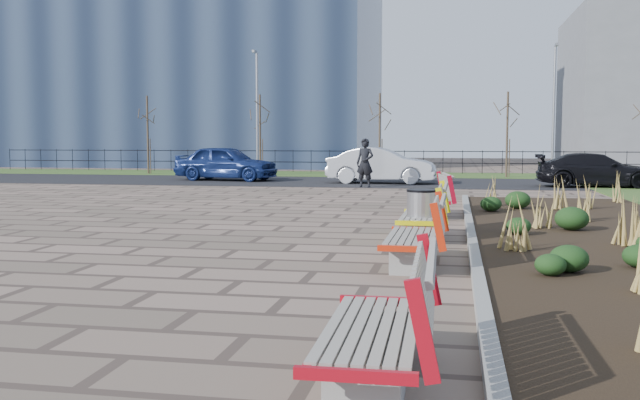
% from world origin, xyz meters
% --- Properties ---
extents(ground, '(120.00, 120.00, 0.00)m').
position_xyz_m(ground, '(0.00, 0.00, 0.00)').
color(ground, '#796253').
rests_on(ground, ground).
extents(planting_bed, '(4.50, 18.00, 0.10)m').
position_xyz_m(planting_bed, '(6.25, 5.00, 0.05)').
color(planting_bed, black).
rests_on(planting_bed, ground).
extents(planting_curb, '(0.16, 18.00, 0.15)m').
position_xyz_m(planting_curb, '(3.92, 5.00, 0.07)').
color(planting_curb, gray).
rests_on(planting_curb, ground).
extents(grass_verge_far, '(80.00, 5.00, 0.04)m').
position_xyz_m(grass_verge_far, '(0.00, 28.00, 0.02)').
color(grass_verge_far, '#33511E').
rests_on(grass_verge_far, ground).
extents(road, '(80.00, 7.00, 0.02)m').
position_xyz_m(road, '(0.00, 22.00, 0.01)').
color(road, black).
rests_on(road, ground).
extents(bench_a, '(0.93, 2.11, 1.00)m').
position_xyz_m(bench_a, '(3.00, -2.81, 0.50)').
color(bench_a, '#B60C1A').
rests_on(bench_a, ground).
extents(bench_b, '(0.92, 2.11, 1.00)m').
position_xyz_m(bench_b, '(3.00, 2.33, 0.50)').
color(bench_b, red).
rests_on(bench_b, ground).
extents(bench_c, '(0.92, 2.11, 1.00)m').
position_xyz_m(bench_c, '(3.00, 5.21, 0.50)').
color(bench_c, '#FFF90D').
rests_on(bench_c, ground).
extents(bench_d, '(1.18, 2.20, 1.00)m').
position_xyz_m(bench_d, '(3.00, 9.14, 0.50)').
color(bench_d, '#AC0B21').
rests_on(bench_d, ground).
extents(litter_bin, '(0.55, 0.55, 0.94)m').
position_xyz_m(litter_bin, '(3.03, 4.83, 0.47)').
color(litter_bin, '#B2B2B7').
rests_on(litter_bin, ground).
extents(pedestrian, '(0.78, 0.62, 1.87)m').
position_xyz_m(pedestrian, '(0.27, 18.68, 0.93)').
color(pedestrian, black).
rests_on(pedestrian, ground).
extents(car_blue, '(4.71, 2.38, 1.54)m').
position_xyz_m(car_blue, '(-6.29, 21.93, 0.79)').
color(car_blue, navy).
rests_on(car_blue, road).
extents(car_silver, '(4.48, 1.65, 1.47)m').
position_xyz_m(car_silver, '(0.64, 21.14, 0.75)').
color(car_silver, '#BABDC3').
rests_on(car_silver, road).
extents(car_black, '(4.53, 2.03, 1.29)m').
position_xyz_m(car_black, '(8.89, 20.32, 0.66)').
color(car_black, black).
rests_on(car_black, road).
extents(tree_a, '(1.40, 1.40, 4.00)m').
position_xyz_m(tree_a, '(-12.00, 26.50, 2.04)').
color(tree_a, '#4C3D2D').
rests_on(tree_a, grass_verge_far).
extents(tree_b, '(1.40, 1.40, 4.00)m').
position_xyz_m(tree_b, '(-6.00, 26.50, 2.04)').
color(tree_b, '#4C3D2D').
rests_on(tree_b, grass_verge_far).
extents(tree_c, '(1.40, 1.40, 4.00)m').
position_xyz_m(tree_c, '(0.00, 26.50, 2.04)').
color(tree_c, '#4C3D2D').
rests_on(tree_c, grass_verge_far).
extents(tree_d, '(1.40, 1.40, 4.00)m').
position_xyz_m(tree_d, '(6.00, 26.50, 2.04)').
color(tree_d, '#4C3D2D').
rests_on(tree_d, grass_verge_far).
extents(lamp_west, '(0.24, 0.60, 6.00)m').
position_xyz_m(lamp_west, '(-6.00, 26.00, 3.04)').
color(lamp_west, gray).
rests_on(lamp_west, grass_verge_far).
extents(lamp_east, '(0.24, 0.60, 6.00)m').
position_xyz_m(lamp_east, '(8.00, 26.00, 3.04)').
color(lamp_east, gray).
rests_on(lamp_east, grass_verge_far).
extents(railing_fence, '(44.00, 0.10, 1.20)m').
position_xyz_m(railing_fence, '(0.00, 29.50, 0.64)').
color(railing_fence, black).
rests_on(railing_fence, grass_verge_far).
extents(building_glass, '(40.00, 14.00, 15.00)m').
position_xyz_m(building_glass, '(-22.00, 40.00, 7.50)').
color(building_glass, '#192338').
rests_on(building_glass, ground).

